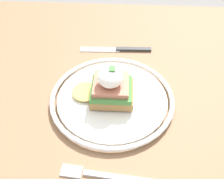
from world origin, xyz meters
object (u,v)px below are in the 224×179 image
object	(u,v)px
plate	(112,99)
fork	(101,175)
sandwich	(110,87)
knife	(121,49)

from	to	relation	value
plate	fork	size ratio (longest dim) A/B	1.64
plate	sandwich	xyz separation A→B (m)	(-0.00, 0.00, 0.04)
plate	sandwich	distance (m)	0.04
knife	fork	bearing A→B (deg)	176.25
plate	fork	bearing A→B (deg)	177.02
fork	plate	bearing A→B (deg)	-2.98
sandwich	knife	xyz separation A→B (m)	(0.18, -0.02, -0.04)
plate	sandwich	bearing A→B (deg)	112.46
fork	knife	world-z (taller)	knife
plate	fork	distance (m)	0.17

